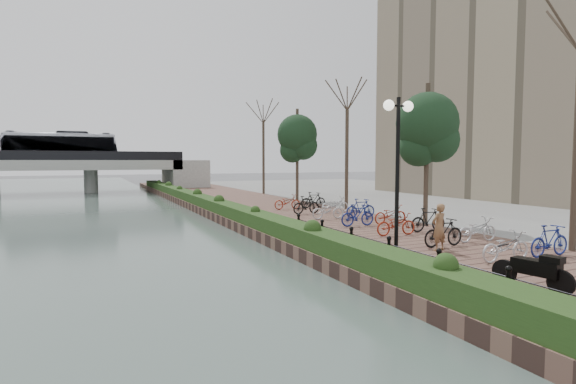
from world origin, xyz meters
TOP-DOWN VIEW (x-y plane):
  - ground at (0.00, 0.00)m, footprint 220.00×220.00m
  - promenade at (4.00, 17.50)m, footprint 8.00×75.00m
  - inland_pavement at (20.00, 17.50)m, footprint 24.00×75.00m
  - hedge at (0.60, 20.00)m, footprint 1.10×56.00m
  - chain_fence at (1.40, 2.00)m, footprint 0.10×14.10m
  - lamppost at (2.00, 3.44)m, footprint 1.02×0.32m
  - motorcycle at (2.73, -0.52)m, footprint 0.79×1.62m
  - pedestrian at (4.00, 3.81)m, footprint 0.61×0.45m
  - bicycle_parking at (5.49, 9.50)m, footprint 2.40×17.32m
  - street_trees at (8.00, 12.68)m, footprint 3.20×37.12m
  - bridge at (-13.69, 45.00)m, footprint 36.00×10.77m

SIDE VIEW (x-z plane):
  - ground at x=0.00m, z-range 0.00..0.00m
  - promenade at x=4.00m, z-range 0.00..0.50m
  - inland_pavement at x=20.00m, z-range 0.00..0.50m
  - hedge at x=0.60m, z-range 0.50..1.10m
  - chain_fence at x=1.40m, z-range 0.50..1.20m
  - bicycle_parking at x=5.49m, z-range 0.47..1.47m
  - motorcycle at x=2.73m, z-range 0.50..1.47m
  - pedestrian at x=4.00m, z-range 0.50..2.05m
  - bridge at x=-13.69m, z-range 0.12..6.62m
  - street_trees at x=8.00m, z-range 0.29..7.09m
  - lamppost at x=2.00m, z-range 1.57..6.38m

